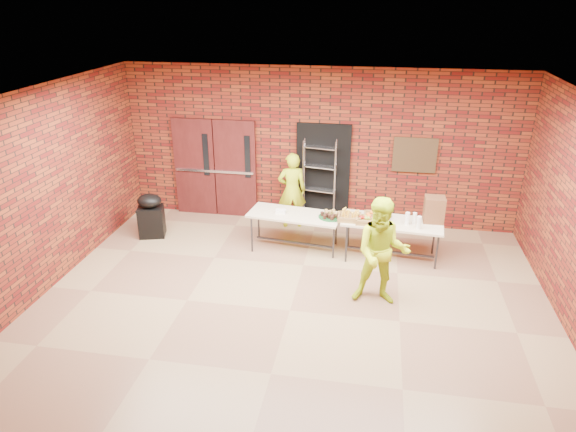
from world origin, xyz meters
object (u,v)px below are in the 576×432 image
object	(u,v)px
table_left	(295,217)
volunteer_man	(382,252)
coffee_dispenser	(434,209)
volunteer_woman	(292,190)
wire_rack	(319,183)
table_right	(392,225)
covered_grill	(151,215)

from	to	relation	value
table_left	volunteer_man	size ratio (longest dim) A/B	1.03
coffee_dispenser	volunteer_woman	world-z (taller)	volunteer_woman
coffee_dispenser	volunteer_man	distance (m)	1.86
volunteer_man	volunteer_woman	bearing A→B (deg)	124.62
coffee_dispenser	volunteer_woman	bearing A→B (deg)	160.50
wire_rack	table_right	size ratio (longest dim) A/B	0.99
table_right	coffee_dispenser	bearing A→B (deg)	15.52
wire_rack	volunteer_woman	xyz separation A→B (m)	(-0.53, -0.22, -0.12)
table_left	volunteer_woman	bearing A→B (deg)	109.97
table_right	covered_grill	bearing A→B (deg)	-176.44
coffee_dispenser	volunteer_man	xyz separation A→B (m)	(-0.90, -1.63, -0.09)
table_right	volunteer_man	distance (m)	1.53
covered_grill	volunteer_man	bearing A→B (deg)	-36.27
wire_rack	coffee_dispenser	bearing A→B (deg)	-17.84
coffee_dispenser	table_right	bearing A→B (deg)	-169.74
table_left	table_right	world-z (taller)	table_right
volunteer_woman	table_left	bearing A→B (deg)	87.99
table_right	covered_grill	size ratio (longest dim) A/B	2.07
covered_grill	volunteer_man	distance (m)	4.79
coffee_dispenser	covered_grill	world-z (taller)	coffee_dispenser
coffee_dispenser	volunteer_man	size ratio (longest dim) A/B	0.27
table_left	coffee_dispenser	xyz separation A→B (m)	(2.49, 0.04, 0.31)
table_left	coffee_dispenser	world-z (taller)	coffee_dispenser
table_left	covered_grill	bearing A→B (deg)	-173.40
table_left	volunteer_man	world-z (taller)	volunteer_man
coffee_dispenser	covered_grill	size ratio (longest dim) A/B	0.52
volunteer_man	table_left	bearing A→B (deg)	134.66
wire_rack	table_right	xyz separation A→B (m)	(1.48, -1.31, -0.24)
volunteer_woman	volunteer_man	distance (m)	3.17
wire_rack	table_right	world-z (taller)	wire_rack
table_left	wire_rack	bearing A→B (deg)	83.39
coffee_dispenser	wire_rack	bearing A→B (deg)	151.62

